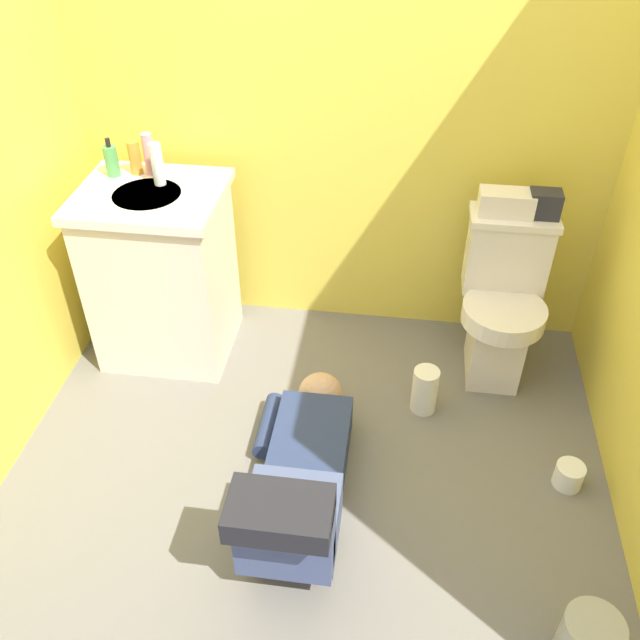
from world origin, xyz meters
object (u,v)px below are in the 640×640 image
object	(u,v)px
toilet	(501,302)
vanity_cabinet	(162,272)
toiletry_bag	(545,204)
toilet_paper_roll	(569,475)
tissue_box	(506,203)
bottle_pink	(149,154)
bottle_clear	(157,164)
soap_dispenser	(112,161)
faucet	(157,165)
person_plumber	(300,478)
bottle_amber	(135,158)
paper_towel_roll	(425,390)

from	to	relation	value
toilet	vanity_cabinet	world-z (taller)	vanity_cabinet
toiletry_bag	toilet_paper_roll	xyz separation A→B (m)	(0.15, -0.74, -0.76)
tissue_box	toiletry_bag	xyz separation A→B (m)	(0.15, 0.00, 0.01)
bottle_pink	toilet	bearing A→B (deg)	-3.95
tissue_box	bottle_clear	xyz separation A→B (m)	(-1.42, -0.07, 0.11)
toiletry_bag	bottle_pink	bearing A→B (deg)	179.47
soap_dispenser	bottle_pink	xyz separation A→B (m)	(0.15, 0.04, 0.02)
toiletry_bag	bottle_pink	xyz separation A→B (m)	(-1.64, 0.02, 0.10)
toilet	tissue_box	distance (m)	0.44
toiletry_bag	toilet_paper_roll	bearing A→B (deg)	-78.24
faucet	tissue_box	world-z (taller)	faucet
bottle_pink	bottle_clear	xyz separation A→B (m)	(0.06, -0.09, -0.00)
person_plumber	bottle_pink	distance (m)	1.48
toilet	vanity_cabinet	bearing A→B (deg)	-178.04
bottle_amber	soap_dispenser	bearing A→B (deg)	-160.30
person_plumber	bottle_amber	distance (m)	1.50
faucet	paper_towel_roll	size ratio (longest dim) A/B	0.46
faucet	soap_dispenser	world-z (taller)	soap_dispenser
faucet	bottle_clear	size ratio (longest dim) A/B	0.56
faucet	soap_dispenser	size ratio (longest dim) A/B	0.60
toilet	tissue_box	xyz separation A→B (m)	(-0.05, 0.09, 0.43)
faucet	bottle_clear	xyz separation A→B (m)	(0.03, -0.07, 0.04)
tissue_box	bottle_pink	size ratio (longest dim) A/B	1.22
tissue_box	toilet_paper_roll	xyz separation A→B (m)	(0.30, -0.74, -0.75)
toilet	bottle_clear	size ratio (longest dim) A/B	4.21
toilet	toiletry_bag	world-z (taller)	toiletry_bag
person_plumber	bottle_amber	size ratio (longest dim) A/B	7.41
person_plumber	toiletry_bag	bearing A→B (deg)	49.56
person_plumber	faucet	bearing A→B (deg)	127.16
toilet	person_plumber	distance (m)	1.19
faucet	vanity_cabinet	bearing A→B (deg)	-90.00
vanity_cabinet	faucet	xyz separation A→B (m)	(0.00, 0.14, 0.45)
toilet	paper_towel_roll	world-z (taller)	toilet
faucet	toilet_paper_roll	world-z (taller)	faucet
faucet	toiletry_bag	size ratio (longest dim) A/B	0.81
bottle_amber	tissue_box	bearing A→B (deg)	-0.41
vanity_cabinet	bottle_clear	distance (m)	0.50
toiletry_bag	paper_towel_roll	xyz separation A→B (m)	(-0.40, -0.41, -0.70)
tissue_box	toiletry_bag	distance (m)	0.15
toiletry_bag	paper_towel_roll	size ratio (longest dim) A/B	0.58
person_plumber	toiletry_bag	world-z (taller)	toiletry_bag
paper_towel_roll	toilet_paper_roll	size ratio (longest dim) A/B	1.96
bottle_clear	paper_towel_roll	world-z (taller)	bottle_clear
soap_dispenser	person_plumber	bearing A→B (deg)	-45.91
tissue_box	paper_towel_roll	distance (m)	0.84
faucet	person_plumber	world-z (taller)	faucet
bottle_amber	bottle_clear	bearing A→B (deg)	-32.55
person_plumber	toilet_paper_roll	size ratio (longest dim) A/B	9.68
soap_dispenser	toilet_paper_roll	xyz separation A→B (m)	(1.94, -0.72, -0.84)
bottle_amber	bottle_pink	distance (m)	0.07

